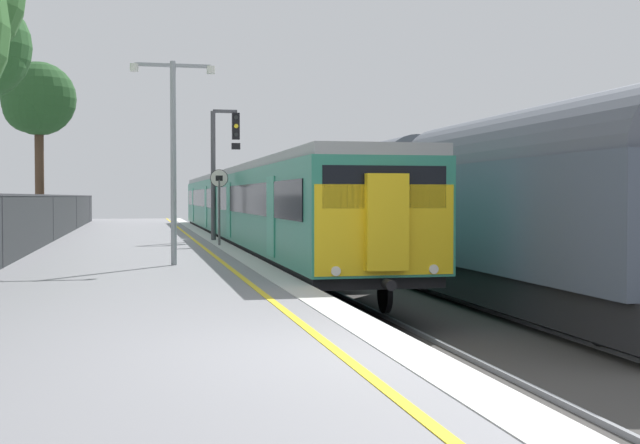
# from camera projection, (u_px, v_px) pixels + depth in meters

# --- Properties ---
(ground) EXTENTS (17.40, 110.00, 1.21)m
(ground) POSITION_uv_depth(u_px,v_px,m) (596.00, 396.00, 9.45)
(ground) COLOR gray
(commuter_train_at_platform) EXTENTS (2.83, 39.09, 3.81)m
(commuter_train_at_platform) POSITION_uv_depth(u_px,v_px,m) (250.00, 206.00, 34.42)
(commuter_train_at_platform) COLOR #2D846B
(commuter_train_at_platform) RESTS_ON ground
(freight_train_adjacent_track) EXTENTS (2.60, 39.03, 4.50)m
(freight_train_adjacent_track) POSITION_uv_depth(u_px,v_px,m) (369.00, 201.00, 31.54)
(freight_train_adjacent_track) COLOR #232326
(freight_train_adjacent_track) RESTS_ON ground
(signal_gantry) EXTENTS (1.10, 0.24, 4.89)m
(signal_gantry) POSITION_uv_depth(u_px,v_px,m) (221.00, 159.00, 31.31)
(signal_gantry) COLOR #47474C
(signal_gantry) RESTS_ON ground
(speed_limit_sign) EXTENTS (0.59, 0.08, 2.55)m
(speed_limit_sign) POSITION_uv_depth(u_px,v_px,m) (219.00, 197.00, 27.97)
(speed_limit_sign) COLOR #59595B
(speed_limit_sign) RESTS_ON ground
(platform_lamp_mid) EXTENTS (2.00, 0.20, 4.86)m
(platform_lamp_mid) POSITION_uv_depth(u_px,v_px,m) (173.00, 143.00, 19.97)
(platform_lamp_mid) COLOR #93999E
(platform_lamp_mid) RESTS_ON ground
(background_tree_right) EXTENTS (3.53, 3.53, 8.10)m
(background_tree_right) POSITION_uv_depth(u_px,v_px,m) (36.00, 102.00, 40.02)
(background_tree_right) COLOR #473323
(background_tree_right) RESTS_ON ground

